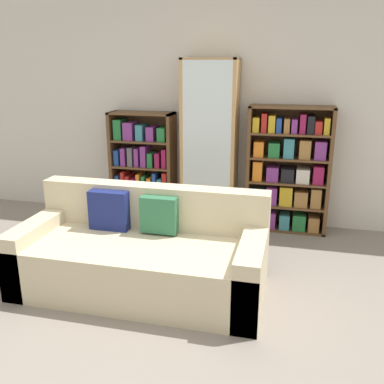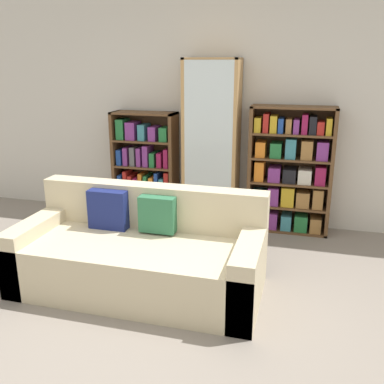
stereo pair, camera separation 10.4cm
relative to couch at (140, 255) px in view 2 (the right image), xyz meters
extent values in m
plane|color=gray|center=(0.21, -0.66, -0.30)|extent=(16.00, 16.00, 0.00)
cube|color=beige|center=(0.21, 1.92, 1.05)|extent=(6.63, 0.06, 2.70)
cube|color=beige|center=(0.00, -0.05, -0.07)|extent=(2.12, 0.96, 0.45)
cube|color=beige|center=(0.00, 0.33, 0.35)|extent=(2.12, 0.20, 0.40)
cube|color=beige|center=(-0.96, -0.05, -0.01)|extent=(0.20, 0.96, 0.57)
cube|color=beige|center=(0.96, -0.05, -0.01)|extent=(0.20, 0.96, 0.57)
cube|color=navy|center=(-0.37, 0.17, 0.33)|extent=(0.36, 0.12, 0.36)
cube|color=#2D6B47|center=(0.11, 0.17, 0.33)|extent=(0.32, 0.12, 0.32)
cube|color=brown|center=(-0.98, 1.71, 0.37)|extent=(0.04, 0.32, 1.34)
cube|color=brown|center=(-0.23, 1.71, 0.37)|extent=(0.04, 0.32, 1.34)
cube|color=brown|center=(-0.60, 1.71, 1.03)|extent=(0.80, 0.32, 0.02)
cube|color=brown|center=(-0.60, 1.71, -0.29)|extent=(0.80, 0.32, 0.02)
cube|color=brown|center=(-0.60, 1.87, 0.37)|extent=(0.80, 0.01, 1.34)
cube|color=brown|center=(-0.60, 1.71, 0.05)|extent=(0.72, 0.32, 0.02)
cube|color=brown|center=(-0.60, 1.71, 0.37)|extent=(0.72, 0.32, 0.02)
cube|color=brown|center=(-0.60, 1.71, 0.69)|extent=(0.72, 0.32, 0.02)
cube|color=#8E1947|center=(-0.91, 1.70, -0.19)|extent=(0.08, 0.24, 0.17)
cube|color=black|center=(-0.82, 1.70, -0.17)|extent=(0.05, 0.24, 0.21)
cube|color=#5B5B60|center=(-0.74, 1.70, -0.17)|extent=(0.08, 0.24, 0.21)
cube|color=olive|center=(-0.65, 1.70, -0.14)|extent=(0.08, 0.24, 0.26)
cube|color=teal|center=(-0.56, 1.70, -0.17)|extent=(0.06, 0.24, 0.21)
cube|color=#1E4293|center=(-0.47, 1.70, -0.18)|extent=(0.06, 0.24, 0.18)
cube|color=#AD231E|center=(-0.38, 1.70, -0.18)|extent=(0.08, 0.24, 0.19)
cube|color=olive|center=(-0.30, 1.70, -0.18)|extent=(0.08, 0.24, 0.18)
cube|color=#1E4293|center=(-0.92, 1.70, 0.16)|extent=(0.05, 0.24, 0.19)
cube|color=#AD231E|center=(-0.84, 1.70, 0.18)|extent=(0.05, 0.24, 0.25)
cube|color=#AD231E|center=(-0.78, 1.70, 0.16)|extent=(0.05, 0.24, 0.19)
cube|color=#8E1947|center=(-0.71, 1.70, 0.14)|extent=(0.05, 0.24, 0.17)
cube|color=orange|center=(-0.64, 1.70, 0.17)|extent=(0.05, 0.24, 0.23)
cube|color=#237038|center=(-0.57, 1.70, 0.16)|extent=(0.04, 0.24, 0.21)
cube|color=orange|center=(-0.50, 1.70, 0.15)|extent=(0.05, 0.24, 0.19)
cube|color=#1E4293|center=(-0.43, 1.70, 0.19)|extent=(0.04, 0.24, 0.25)
cube|color=teal|center=(-0.36, 1.70, 0.15)|extent=(0.06, 0.24, 0.18)
cube|color=#AD231E|center=(-0.29, 1.70, 0.19)|extent=(0.06, 0.24, 0.26)
cube|color=#1E4293|center=(-0.91, 1.70, 0.48)|extent=(0.06, 0.24, 0.19)
cube|color=#7A3384|center=(-0.82, 1.70, 0.49)|extent=(0.06, 0.24, 0.22)
cube|color=#5B5B60|center=(-0.73, 1.70, 0.50)|extent=(0.06, 0.24, 0.23)
cube|color=#7A3384|center=(-0.65, 1.70, 0.50)|extent=(0.05, 0.24, 0.23)
cube|color=#7A3384|center=(-0.56, 1.70, 0.51)|extent=(0.07, 0.24, 0.26)
cube|color=#237038|center=(-0.47, 1.70, 0.47)|extent=(0.06, 0.24, 0.17)
cube|color=#8E1947|center=(-0.38, 1.70, 0.47)|extent=(0.06, 0.24, 0.18)
cube|color=#8E1947|center=(-0.30, 1.70, 0.50)|extent=(0.05, 0.24, 0.23)
cube|color=#237038|center=(-0.88, 1.70, 0.83)|extent=(0.10, 0.24, 0.25)
cube|color=#7A3384|center=(-0.75, 1.70, 0.81)|extent=(0.12, 0.24, 0.22)
cube|color=teal|center=(-0.60, 1.70, 0.80)|extent=(0.09, 0.24, 0.19)
cube|color=#7A3384|center=(-0.47, 1.70, 0.79)|extent=(0.09, 0.24, 0.17)
cube|color=#237038|center=(-0.32, 1.70, 0.79)|extent=(0.10, 0.24, 0.17)
cube|color=tan|center=(-0.05, 1.69, 0.69)|extent=(0.04, 0.36, 1.97)
cube|color=tan|center=(0.55, 1.69, 0.69)|extent=(0.04, 0.36, 1.97)
cube|color=tan|center=(0.25, 1.69, 1.66)|extent=(0.64, 0.36, 0.02)
cube|color=tan|center=(0.25, 1.69, -0.29)|extent=(0.64, 0.36, 0.02)
cube|color=tan|center=(0.25, 1.87, 0.69)|extent=(0.64, 0.01, 1.97)
cube|color=silver|center=(0.25, 1.52, 0.69)|extent=(0.56, 0.01, 1.94)
cube|color=tan|center=(0.25, 1.69, 0.05)|extent=(0.56, 0.32, 0.02)
cube|color=tan|center=(0.25, 1.69, 0.37)|extent=(0.56, 0.32, 0.02)
cube|color=tan|center=(0.25, 1.69, 0.69)|extent=(0.56, 0.32, 0.02)
cube|color=tan|center=(0.25, 1.69, 1.01)|extent=(0.56, 0.32, 0.02)
cube|color=tan|center=(0.25, 1.69, 1.33)|extent=(0.56, 0.32, 0.02)
cylinder|color=silver|center=(0.07, 1.69, -0.24)|extent=(0.01, 0.01, 0.08)
cone|color=silver|center=(0.07, 1.69, -0.15)|extent=(0.09, 0.09, 0.09)
cylinder|color=silver|center=(0.25, 1.69, -0.24)|extent=(0.01, 0.01, 0.08)
cone|color=silver|center=(0.25, 1.69, -0.15)|extent=(0.09, 0.09, 0.09)
cylinder|color=silver|center=(0.42, 1.70, -0.24)|extent=(0.01, 0.01, 0.08)
cone|color=silver|center=(0.42, 1.70, -0.15)|extent=(0.09, 0.09, 0.09)
cylinder|color=silver|center=(0.05, 1.68, 0.09)|extent=(0.01, 0.01, 0.07)
cone|color=silver|center=(0.05, 1.68, 0.18)|extent=(0.09, 0.09, 0.09)
cylinder|color=silver|center=(0.18, 1.68, 0.09)|extent=(0.01, 0.01, 0.07)
cone|color=silver|center=(0.18, 1.68, 0.18)|extent=(0.09, 0.09, 0.09)
cylinder|color=silver|center=(0.31, 1.68, 0.09)|extent=(0.01, 0.01, 0.07)
cone|color=silver|center=(0.31, 1.68, 0.18)|extent=(0.09, 0.09, 0.09)
cylinder|color=silver|center=(0.44, 1.69, 0.09)|extent=(0.01, 0.01, 0.07)
cone|color=silver|center=(0.44, 1.69, 0.18)|extent=(0.09, 0.09, 0.09)
cylinder|color=silver|center=(0.03, 1.69, 0.42)|extent=(0.01, 0.01, 0.08)
cone|color=silver|center=(0.03, 1.69, 0.50)|extent=(0.06, 0.06, 0.09)
cylinder|color=silver|center=(0.12, 1.68, 0.42)|extent=(0.01, 0.01, 0.08)
cone|color=silver|center=(0.12, 1.68, 0.50)|extent=(0.06, 0.06, 0.09)
cylinder|color=silver|center=(0.20, 1.68, 0.42)|extent=(0.01, 0.01, 0.08)
cone|color=silver|center=(0.20, 1.68, 0.50)|extent=(0.06, 0.06, 0.09)
cylinder|color=silver|center=(0.29, 1.70, 0.42)|extent=(0.01, 0.01, 0.08)
cone|color=silver|center=(0.29, 1.70, 0.50)|extent=(0.06, 0.06, 0.09)
cylinder|color=silver|center=(0.38, 1.70, 0.42)|extent=(0.01, 0.01, 0.08)
cone|color=silver|center=(0.38, 1.70, 0.50)|extent=(0.06, 0.06, 0.09)
cylinder|color=silver|center=(0.46, 1.68, 0.42)|extent=(0.01, 0.01, 0.08)
cone|color=silver|center=(0.46, 1.68, 0.50)|extent=(0.06, 0.06, 0.09)
cylinder|color=silver|center=(0.07, 1.69, 0.73)|extent=(0.01, 0.01, 0.07)
cone|color=silver|center=(0.07, 1.69, 0.81)|extent=(0.09, 0.09, 0.09)
cylinder|color=silver|center=(0.25, 1.71, 0.73)|extent=(0.01, 0.01, 0.07)
cone|color=silver|center=(0.25, 1.71, 0.81)|extent=(0.09, 0.09, 0.09)
cylinder|color=silver|center=(0.42, 1.68, 0.73)|extent=(0.01, 0.01, 0.07)
cone|color=silver|center=(0.42, 1.68, 0.81)|extent=(0.09, 0.09, 0.09)
cylinder|color=silver|center=(0.03, 1.70, 1.06)|extent=(0.01, 0.01, 0.08)
cone|color=silver|center=(0.03, 1.70, 1.15)|extent=(0.06, 0.06, 0.10)
cylinder|color=silver|center=(0.12, 1.69, 1.06)|extent=(0.01, 0.01, 0.08)
cone|color=silver|center=(0.12, 1.69, 1.15)|extent=(0.06, 0.06, 0.10)
cylinder|color=silver|center=(0.20, 1.71, 1.06)|extent=(0.01, 0.01, 0.08)
cone|color=silver|center=(0.20, 1.71, 1.15)|extent=(0.06, 0.06, 0.10)
cylinder|color=silver|center=(0.29, 1.71, 1.06)|extent=(0.01, 0.01, 0.08)
cone|color=silver|center=(0.29, 1.71, 1.15)|extent=(0.06, 0.06, 0.10)
cylinder|color=silver|center=(0.38, 1.70, 1.06)|extent=(0.01, 0.01, 0.08)
cone|color=silver|center=(0.38, 1.70, 1.15)|extent=(0.06, 0.06, 0.10)
cylinder|color=silver|center=(0.46, 1.67, 1.06)|extent=(0.01, 0.01, 0.08)
cone|color=silver|center=(0.46, 1.67, 1.15)|extent=(0.06, 0.06, 0.10)
cylinder|color=silver|center=(0.04, 1.69, 1.38)|extent=(0.01, 0.01, 0.08)
cone|color=silver|center=(0.04, 1.69, 1.46)|extent=(0.07, 0.07, 0.09)
cylinder|color=silver|center=(0.14, 1.68, 1.38)|extent=(0.01, 0.01, 0.08)
cone|color=silver|center=(0.14, 1.68, 1.46)|extent=(0.07, 0.07, 0.09)
cylinder|color=silver|center=(0.25, 1.70, 1.38)|extent=(0.01, 0.01, 0.08)
cone|color=silver|center=(0.25, 1.70, 1.46)|extent=(0.07, 0.07, 0.09)
cylinder|color=silver|center=(0.35, 1.71, 1.38)|extent=(0.01, 0.01, 0.08)
cone|color=silver|center=(0.35, 1.71, 1.46)|extent=(0.07, 0.07, 0.09)
cylinder|color=silver|center=(0.46, 1.71, 1.38)|extent=(0.01, 0.01, 0.08)
cone|color=silver|center=(0.46, 1.71, 1.46)|extent=(0.07, 0.07, 0.09)
cube|color=brown|center=(0.72, 1.71, 0.43)|extent=(0.04, 0.32, 1.46)
cube|color=brown|center=(1.62, 1.71, 0.43)|extent=(0.04, 0.32, 1.46)
cube|color=brown|center=(1.17, 1.71, 1.15)|extent=(0.94, 0.32, 0.02)
cube|color=brown|center=(1.17, 1.71, -0.29)|extent=(0.94, 0.32, 0.02)
cube|color=brown|center=(1.17, 1.87, 0.43)|extent=(0.94, 0.01, 1.46)
cube|color=brown|center=(1.17, 1.71, 0.01)|extent=(0.86, 0.32, 0.02)
cube|color=brown|center=(1.17, 1.71, 0.29)|extent=(0.86, 0.32, 0.02)
cube|color=brown|center=(1.17, 1.71, 0.57)|extent=(0.86, 0.32, 0.02)
cube|color=brown|center=(1.17, 1.71, 0.85)|extent=(0.86, 0.32, 0.02)
cube|color=olive|center=(0.83, 1.70, -0.18)|extent=(0.12, 0.24, 0.19)
cube|color=#7A3384|center=(1.00, 1.70, -0.18)|extent=(0.12, 0.24, 0.19)
cube|color=teal|center=(1.17, 1.70, -0.19)|extent=(0.12, 0.24, 0.18)
cube|color=#237038|center=(1.34, 1.70, -0.18)|extent=(0.15, 0.24, 0.19)
cube|color=olive|center=(1.50, 1.70, -0.19)|extent=(0.12, 0.24, 0.17)
cube|color=teal|center=(0.84, 1.70, 0.10)|extent=(0.15, 0.24, 0.15)
cube|color=#7A3384|center=(1.00, 1.70, 0.12)|extent=(0.12, 0.24, 0.21)
cube|color=gold|center=(1.17, 1.70, 0.13)|extent=(0.14, 0.24, 0.23)
cube|color=olive|center=(1.34, 1.70, 0.11)|extent=(0.15, 0.24, 0.18)
cube|color=olive|center=(1.50, 1.70, 0.13)|extent=(0.11, 0.24, 0.23)
cube|color=orange|center=(0.83, 1.70, 0.41)|extent=(0.11, 0.24, 0.23)
cube|color=#7A3384|center=(1.00, 1.70, 0.38)|extent=(0.13, 0.24, 0.17)
cube|color=black|center=(1.17, 1.70, 0.38)|extent=(0.14, 0.24, 0.16)
cube|color=beige|center=(1.34, 1.70, 0.38)|extent=(0.15, 0.24, 0.16)
cube|color=#8E1947|center=(1.51, 1.70, 0.40)|extent=(0.11, 0.24, 0.20)
cube|color=orange|center=(0.83, 1.70, 0.67)|extent=(0.11, 0.24, 0.17)
cube|color=#237038|center=(1.00, 1.70, 0.67)|extent=(0.12, 0.24, 0.17)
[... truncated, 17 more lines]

